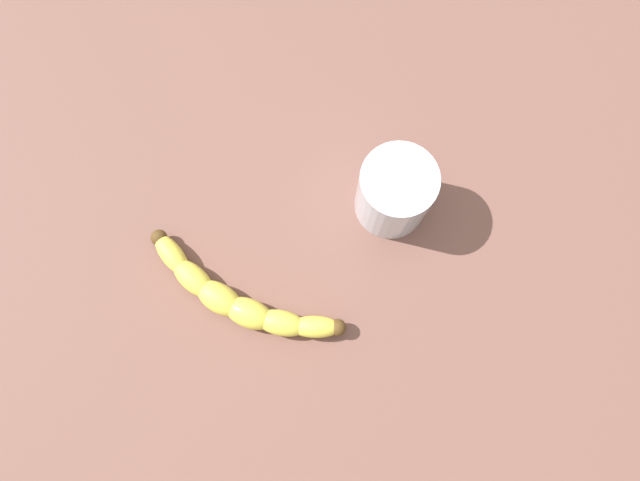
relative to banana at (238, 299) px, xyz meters
The scene contains 3 objects.
wooden_tabletop 18.71cm from the banana, 61.36° to the left, with size 120.00×120.00×3.00cm, color brown.
banana is the anchor object (origin of this frame).
smoothie_glass 20.57cm from the banana, 10.61° to the left, with size 8.18×8.18×9.16cm.
Camera 1 is at (-3.75, -27.18, 67.93)cm, focal length 32.90 mm.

